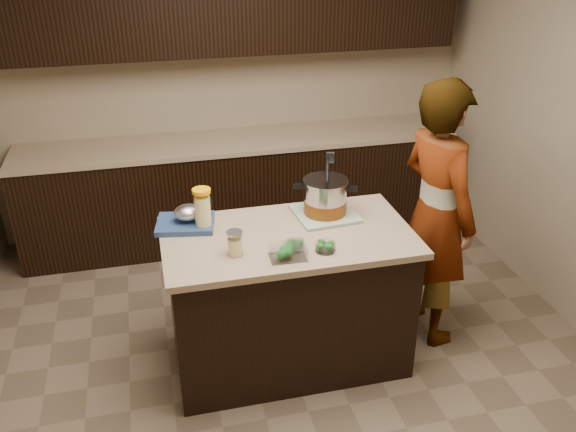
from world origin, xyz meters
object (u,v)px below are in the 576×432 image
object	(u,v)px
island	(288,298)
lemonade_pitcher	(203,211)
person	(436,214)
stock_pot	(325,199)

from	to	relation	value
island	lemonade_pitcher	world-z (taller)	lemonade_pitcher
lemonade_pitcher	person	distance (m)	1.46
stock_pot	person	size ratio (longest dim) A/B	0.23
stock_pot	lemonade_pitcher	world-z (taller)	stock_pot
lemonade_pitcher	stock_pot	bearing A→B (deg)	1.04
lemonade_pitcher	person	world-z (taller)	person
stock_pot	lemonade_pitcher	distance (m)	0.75
island	stock_pot	bearing A→B (deg)	34.00
person	island	bearing A→B (deg)	81.94
lemonade_pitcher	person	bearing A→B (deg)	-3.61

